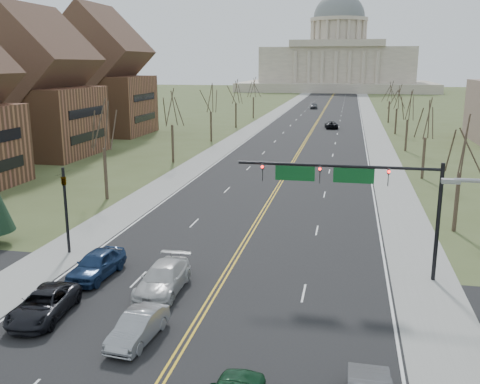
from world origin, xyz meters
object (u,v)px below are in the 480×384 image
at_px(car_sb_inner_lead, 138,327).
at_px(car_sb_inner_second, 163,279).
at_px(car_sb_outer_second, 97,264).
at_px(car_sb_outer_lead, 44,305).
at_px(signal_left, 65,201).
at_px(car_far_nb, 331,125).
at_px(car_far_sb, 314,106).
at_px(signal_mast, 352,184).

xyz_separation_m(car_sb_inner_lead, car_sb_inner_second, (-0.71, 5.50, 0.11)).
distance_m(car_sb_inner_second, car_sb_outer_second, 4.88).
bearing_deg(car_sb_outer_lead, signal_left, 106.99).
height_order(car_far_nb, car_far_sb, car_far_sb).
bearing_deg(car_far_sb, signal_left, -96.40).
bearing_deg(car_sb_inner_lead, car_far_sb, 95.82).
xyz_separation_m(car_sb_outer_lead, car_far_nb, (11.42, 86.38, 0.02)).
bearing_deg(car_far_nb, car_sb_outer_second, 74.52).
relative_size(car_sb_inner_second, car_far_nb, 1.07).
xyz_separation_m(car_sb_outer_lead, car_far_sb, (4.74, 133.58, 0.15)).
height_order(signal_left, car_sb_inner_lead, signal_left).
height_order(car_sb_outer_lead, car_sb_outer_second, car_sb_outer_second).
height_order(car_sb_inner_second, car_far_nb, car_sb_inner_second).
xyz_separation_m(car_sb_inner_second, car_far_sb, (-0.21, 129.35, 0.04)).
relative_size(car_sb_inner_lead, car_sb_outer_second, 0.86).
distance_m(car_sb_outer_second, car_far_nb, 81.65).
bearing_deg(signal_mast, car_sb_inner_lead, -132.79).
bearing_deg(car_far_sb, car_sb_inner_second, -92.46).
bearing_deg(car_far_nb, signal_left, 71.35).
bearing_deg(car_sb_outer_lead, signal_mast, 26.14).
xyz_separation_m(car_far_nb, car_far_sb, (-6.68, 47.20, 0.13)).
xyz_separation_m(signal_left, car_sb_inner_second, (8.59, -4.92, -2.91)).
height_order(car_sb_outer_lead, car_far_nb, car_far_nb).
xyz_separation_m(car_sb_outer_second, car_far_sb, (4.50, 128.08, 0.02)).
bearing_deg(car_sb_outer_second, car_far_sb, 91.59).
height_order(signal_mast, car_sb_outer_lead, signal_mast).
xyz_separation_m(car_sb_inner_second, car_far_nb, (6.47, 82.15, -0.08)).
bearing_deg(car_sb_inner_second, car_sb_outer_second, 163.87).
height_order(car_sb_inner_second, car_sb_outer_second, car_sb_outer_second).
distance_m(signal_mast, car_far_sb, 124.98).
height_order(car_sb_outer_second, car_far_sb, car_far_sb).
distance_m(signal_left, car_sb_outer_second, 6.06).
height_order(car_sb_inner_second, car_far_sb, car_far_sb).
height_order(car_sb_outer_second, car_far_nb, car_sb_outer_second).
bearing_deg(signal_left, car_sb_outer_lead, -68.29).
xyz_separation_m(signal_left, car_far_nb, (15.06, 77.23, -2.99)).
bearing_deg(car_sb_outer_lead, car_sb_inner_second, 35.81).
relative_size(signal_mast, car_far_sb, 2.46).
bearing_deg(signal_left, car_far_nb, 78.97).
height_order(signal_mast, car_sb_inner_second, signal_mast).
bearing_deg(car_sb_outer_lead, car_sb_inner_lead, -17.35).
distance_m(car_far_nb, car_far_sb, 47.67).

